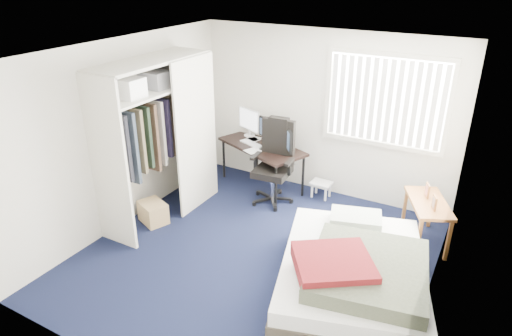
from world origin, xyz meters
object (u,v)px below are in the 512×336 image
object	(u,v)px
desk	(263,143)
nightstand	(428,206)
bed	(353,274)
office_chair	(274,170)

from	to	relation	value
desk	nightstand	xyz separation A→B (m)	(2.60, -0.41, -0.22)
nightstand	desk	bearing A→B (deg)	171.09
bed	nightstand	bearing A→B (deg)	71.95
desk	nightstand	size ratio (longest dim) A/B	1.65
office_chair	bed	distance (m)	2.35
desk	office_chair	distance (m)	0.55
desk	nightstand	world-z (taller)	desk
office_chair	nightstand	size ratio (longest dim) A/B	1.32
office_chair	nightstand	world-z (taller)	office_chair
desk	office_chair	xyz separation A→B (m)	(0.37, -0.32, -0.26)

